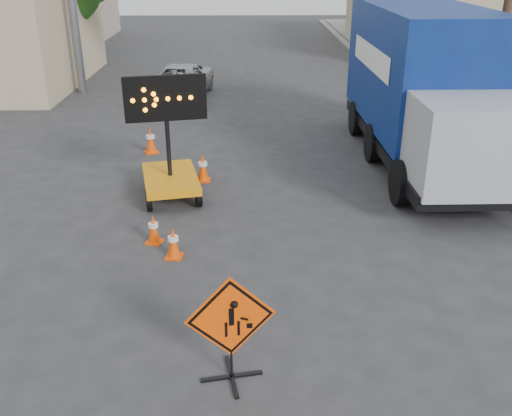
{
  "coord_description": "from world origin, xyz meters",
  "views": [
    {
      "loc": [
        0.6,
        -6.81,
        5.66
      ],
      "look_at": [
        0.77,
        2.57,
        1.41
      ],
      "focal_mm": 40.0,
      "sensor_mm": 36.0,
      "label": 1
    }
  ],
  "objects_px": {
    "construction_sign": "(231,327)",
    "pickup_truck": "(179,82)",
    "box_truck": "(423,96)",
    "arrow_board": "(170,171)"
  },
  "relations": [
    {
      "from": "construction_sign",
      "to": "pickup_truck",
      "type": "relative_size",
      "value": 0.36
    },
    {
      "from": "construction_sign",
      "to": "box_truck",
      "type": "xyz_separation_m",
      "value": [
        5.21,
        9.23,
        1.04
      ]
    },
    {
      "from": "construction_sign",
      "to": "pickup_truck",
      "type": "distance_m",
      "value": 17.33
    },
    {
      "from": "construction_sign",
      "to": "arrow_board",
      "type": "distance_m",
      "value": 6.91
    },
    {
      "from": "construction_sign",
      "to": "pickup_truck",
      "type": "bearing_deg",
      "value": 87.74
    },
    {
      "from": "pickup_truck",
      "to": "construction_sign",
      "type": "bearing_deg",
      "value": -74.5
    },
    {
      "from": "arrow_board",
      "to": "box_truck",
      "type": "bearing_deg",
      "value": 8.17
    },
    {
      "from": "box_truck",
      "to": "pickup_truck",
      "type": "bearing_deg",
      "value": 133.9
    },
    {
      "from": "construction_sign",
      "to": "arrow_board",
      "type": "xyz_separation_m",
      "value": [
        -1.66,
        6.71,
        -0.22
      ]
    },
    {
      "from": "box_truck",
      "to": "construction_sign",
      "type": "bearing_deg",
      "value": -119.87
    }
  ]
}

